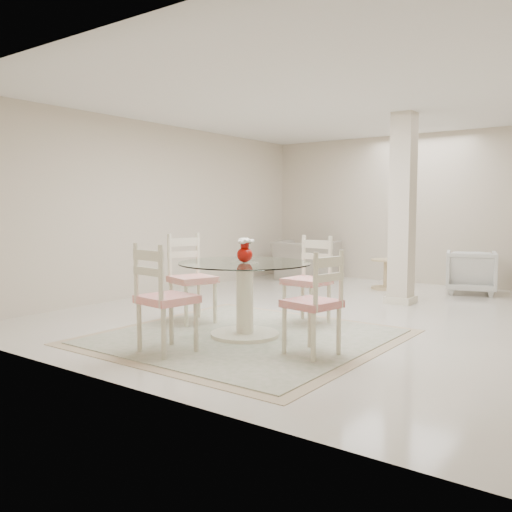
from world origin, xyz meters
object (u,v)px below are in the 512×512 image
Objects in this scene: column at (403,209)px; armchair_white at (471,272)px; red_vase at (245,250)px; recliner_taupe at (307,260)px; dining_chair_east at (318,296)px; dining_chair_south at (161,291)px; dining_chair_west at (189,271)px; side_table at (385,275)px; dining_chair_north at (310,273)px; dining_table at (245,299)px.

column reaches higher than armchair_white.
recliner_taupe is at bearing 113.18° from red_vase.
recliner_taupe is at bearing 149.24° from column.
dining_chair_east is 1.44m from dining_chair_south.
dining_chair_west is 2.29× the size of side_table.
column is 4.14m from dining_chair_south.
dining_chair_south reaches higher than dining_chair_north.
dining_table is 4.16m from side_table.
recliner_taupe is at bearing -14.24° from armchair_white.
dining_chair_east is at bearing -12.11° from dining_table.
column is 3.08m from red_vase.
dining_table is 1.04m from dining_chair_north.
armchair_white reaches higher than side_table.
dining_table is 4.84m from recliner_taupe.
dining_chair_east reaches higher than side_table.
dining_table is at bearing -91.39° from dining_chair_east.
red_vase is at bearing -98.17° from dining_chair_north.
side_table is at bearing 92.51° from red_vase.
dining_chair_south is 1.50× the size of armchair_white.
dining_chair_east is (0.99, -0.21, -0.36)m from red_vase.
red_vase is (0.00, -0.00, 0.52)m from dining_table.
dining_table reaches higher than side_table.
dining_chair_east is at bearing -74.92° from side_table.
red_vase is 1.08m from dining_chair_west.
dining_chair_west is at bearing -49.97° from dining_chair_south.
red_vase is at bearing 100.90° from recliner_taupe.
dining_chair_east is 0.95× the size of recliner_taupe.
dining_chair_west is (-2.00, 0.44, 0.04)m from dining_chair_east.
red_vase is at bearing -87.49° from side_table.
dining_table is at bearing 60.55° from armchair_white.
armchair_white is (3.01, 0.08, -0.02)m from recliner_taupe.
dining_chair_north is at bearing 109.16° from recliner_taupe.
dining_chair_north is (-0.79, 1.22, 0.03)m from dining_chair_east.
side_table is at bearing 121.79° from column.
dining_chair_west reaches higher than dining_chair_east.
dining_chair_north is (-0.33, -1.99, -0.75)m from column.
column is 10.59× the size of red_vase.
dining_chair_south is at bearing -100.60° from column.
dining_chair_west is at bearing 89.78° from recliner_taupe.
dining_table is at bearing 100.87° from recliner_taupe.
dining_table is at bearing -98.37° from dining_chair_north.
dining_chair_south is at bearing -101.85° from dining_table.
red_vase is 1.07m from dining_chair_south.
dining_chair_north reaches higher than armchair_white.
red_vase is at bearing -94.79° from dining_chair_south.
red_vase reaches higher than armchair_white.
dining_table is at bearing -87.53° from side_table.
dining_table is 1.81× the size of armchair_white.
armchair_white is (1.32, 5.53, -0.26)m from dining_chair_south.
dining_chair_north is 2.05m from dining_chair_south.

